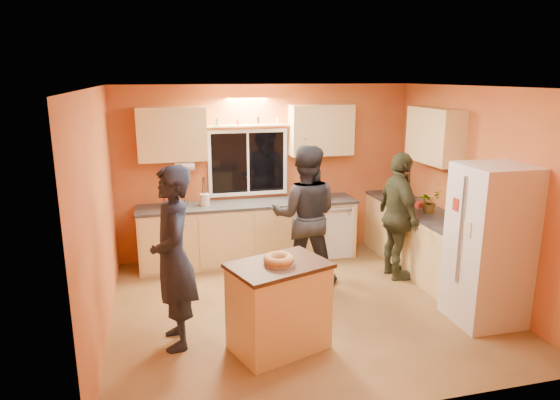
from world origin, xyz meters
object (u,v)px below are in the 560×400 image
object	(u,v)px
person_center	(305,216)
person_left	(174,258)
refrigerator	(489,245)
island	(279,306)
person_right	(398,216)

from	to	relation	value
person_center	person_left	bearing A→B (deg)	52.70
refrigerator	island	size ratio (longest dim) A/B	1.62
island	person_center	bearing A→B (deg)	45.34
island	person_center	world-z (taller)	person_center
island	person_right	distance (m)	2.50
refrigerator	person_right	bearing A→B (deg)	105.72
island	person_center	xyz separation A→B (m)	(0.74, 1.55, 0.47)
person_center	refrigerator	bearing A→B (deg)	155.70
island	person_right	bearing A→B (deg)	15.78
refrigerator	island	bearing A→B (deg)	-179.37
refrigerator	person_center	size ratio (longest dim) A/B	0.97
island	person_right	size ratio (longest dim) A/B	0.64
person_right	person_left	bearing A→B (deg)	111.06
person_left	person_center	bearing A→B (deg)	120.90
refrigerator	person_center	xyz separation A→B (m)	(-1.67, 1.53, 0.03)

